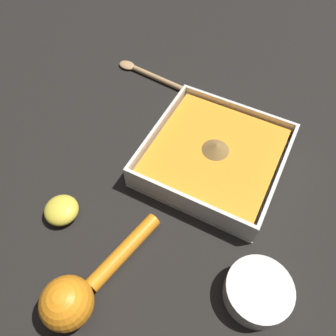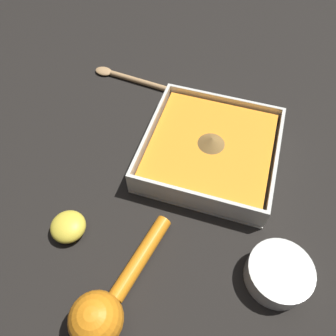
% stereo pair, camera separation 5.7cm
% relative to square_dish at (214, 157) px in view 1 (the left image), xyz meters
% --- Properties ---
extents(ground_plane, '(4.00, 4.00, 0.00)m').
position_rel_square_dish_xyz_m(ground_plane, '(-0.01, -0.04, -0.02)').
color(ground_plane, black).
extents(square_dish, '(0.24, 0.24, 0.06)m').
position_rel_square_dish_xyz_m(square_dish, '(0.00, 0.00, 0.00)').
color(square_dish, silver).
rests_on(square_dish, ground_plane).
extents(spice_bowl, '(0.09, 0.09, 0.04)m').
position_rel_square_dish_xyz_m(spice_bowl, '(0.15, -0.19, -0.00)').
color(spice_bowl, silver).
rests_on(spice_bowl, ground_plane).
extents(lemon_squeezer, '(0.09, 0.21, 0.07)m').
position_rel_square_dish_xyz_m(lemon_squeezer, '(-0.07, -0.31, 0.01)').
color(lemon_squeezer, orange).
rests_on(lemon_squeezer, ground_plane).
extents(lemon_half, '(0.06, 0.06, 0.03)m').
position_rel_square_dish_xyz_m(lemon_half, '(-0.18, -0.21, -0.01)').
color(lemon_half, yellow).
rests_on(lemon_half, ground_plane).
extents(wooden_spoon, '(0.23, 0.04, 0.01)m').
position_rel_square_dish_xyz_m(wooden_spoon, '(-0.21, 0.16, -0.02)').
color(wooden_spoon, tan).
rests_on(wooden_spoon, ground_plane).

